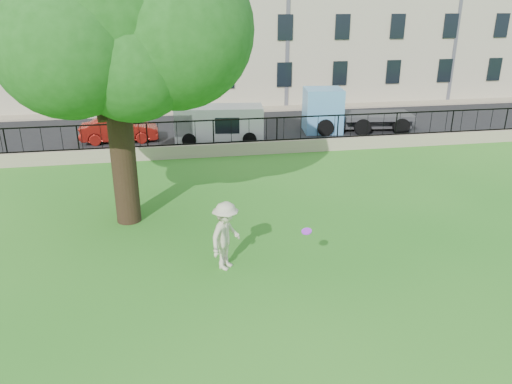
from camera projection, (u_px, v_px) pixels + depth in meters
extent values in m
plane|color=#1F6A19|center=(263.00, 294.00, 12.36)|extent=(120.00, 120.00, 0.00)
cube|color=gray|center=(214.00, 150.00, 23.27)|extent=(50.00, 0.40, 0.60)
cube|color=black|center=(214.00, 143.00, 23.16)|extent=(50.00, 0.05, 0.06)
cube|color=black|center=(213.00, 120.00, 22.77)|extent=(50.00, 0.05, 0.06)
cube|color=black|center=(206.00, 132.00, 27.70)|extent=(60.00, 9.00, 0.01)
cube|color=gray|center=(199.00, 111.00, 32.45)|extent=(60.00, 1.40, 0.12)
cube|color=#B2A98D|center=(189.00, 5.00, 35.38)|extent=(56.00, 10.00, 13.00)
cylinder|color=black|center=(123.00, 158.00, 15.75)|extent=(0.79, 0.79, 4.32)
sphere|color=#1B5115|center=(108.00, 2.00, 14.10)|extent=(6.01, 6.01, 6.01)
sphere|color=#1B5115|center=(174.00, 29.00, 13.91)|extent=(4.51, 4.51, 4.51)
sphere|color=#1B5115|center=(56.00, 17.00, 14.71)|extent=(4.87, 4.87, 4.87)
imported|color=#BEB99A|center=(226.00, 236.00, 13.26)|extent=(1.33, 1.41, 1.91)
cylinder|color=#AA2AEE|center=(307.00, 231.00, 12.83)|extent=(0.30, 0.31, 0.12)
imported|color=#9F1B13|center=(120.00, 130.00, 25.50)|extent=(3.90, 1.39, 1.28)
cube|color=silver|center=(219.00, 124.00, 25.34)|extent=(4.57, 2.19, 1.85)
cube|color=#5C9ED8|center=(355.00, 110.00, 27.44)|extent=(5.85, 2.66, 2.37)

